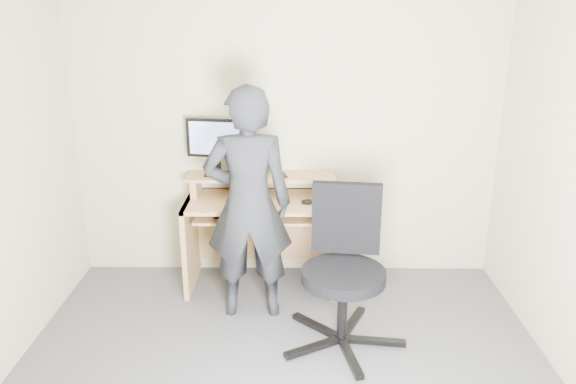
{
  "coord_description": "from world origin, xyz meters",
  "views": [
    {
      "loc": [
        0.06,
        -2.76,
        2.24
      ],
      "look_at": [
        0.02,
        1.05,
        0.95
      ],
      "focal_mm": 35.0,
      "sensor_mm": 36.0,
      "label": 1
    }
  ],
  "objects_px": {
    "desk": "(262,220)",
    "monitor": "(217,142)",
    "office_chair": "(344,263)",
    "person": "(248,205)"
  },
  "relations": [
    {
      "from": "office_chair",
      "to": "person",
      "type": "distance_m",
      "value": 0.81
    },
    {
      "from": "monitor",
      "to": "office_chair",
      "type": "distance_m",
      "value": 1.47
    },
    {
      "from": "desk",
      "to": "monitor",
      "type": "bearing_deg",
      "value": 169.61
    },
    {
      "from": "person",
      "to": "desk",
      "type": "bearing_deg",
      "value": -99.5
    },
    {
      "from": "monitor",
      "to": "office_chair",
      "type": "xyz_separation_m",
      "value": [
        0.96,
        -0.93,
        -0.61
      ]
    },
    {
      "from": "person",
      "to": "monitor",
      "type": "bearing_deg",
      "value": -65.96
    },
    {
      "from": "desk",
      "to": "office_chair",
      "type": "distance_m",
      "value": 1.06
    },
    {
      "from": "person",
      "to": "office_chair",
      "type": "bearing_deg",
      "value": 149.39
    },
    {
      "from": "monitor",
      "to": "desk",
      "type": "bearing_deg",
      "value": -1.71
    },
    {
      "from": "desk",
      "to": "monitor",
      "type": "relative_size",
      "value": 2.46
    }
  ]
}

